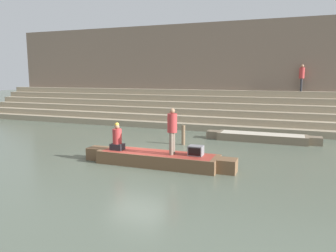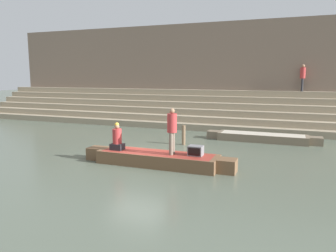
% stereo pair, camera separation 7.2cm
% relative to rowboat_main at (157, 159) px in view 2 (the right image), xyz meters
% --- Properties ---
extents(ground_plane, '(120.00, 120.00, 0.00)m').
position_rel_rowboat_main_xyz_m(ground_plane, '(-1.21, 0.81, -0.27)').
color(ground_plane, '#566051').
extents(ghat_steps, '(36.00, 4.22, 2.48)m').
position_rel_rowboat_main_xyz_m(ghat_steps, '(-1.21, 11.11, 0.62)').
color(ghat_steps, gray).
rests_on(ghat_steps, ground).
extents(back_wall, '(34.20, 1.28, 7.43)m').
position_rel_rowboat_main_xyz_m(back_wall, '(-1.21, 13.23, 3.41)').
color(back_wall, '#7F6B5B').
rests_on(back_wall, ground).
extents(rowboat_main, '(6.26, 1.37, 0.51)m').
position_rel_rowboat_main_xyz_m(rowboat_main, '(0.00, 0.00, 0.00)').
color(rowboat_main, brown).
rests_on(rowboat_main, ground).
extents(person_standing, '(0.37, 0.37, 1.80)m').
position_rel_rowboat_main_xyz_m(person_standing, '(0.65, -0.04, 1.28)').
color(person_standing, '#756656').
rests_on(person_standing, rowboat_main).
extents(person_rowing, '(0.52, 0.41, 1.13)m').
position_rel_rowboat_main_xyz_m(person_rowing, '(-1.74, -0.10, 0.69)').
color(person_rowing, '#28282D').
rests_on(person_rowing, rowboat_main).
extents(tv_set, '(0.55, 0.45, 0.38)m').
position_rel_rowboat_main_xyz_m(tv_set, '(1.55, 0.11, 0.43)').
color(tv_set, slate).
rests_on(tv_set, rowboat_main).
extents(moored_boat_shore, '(6.03, 1.20, 0.42)m').
position_rel_rowboat_main_xyz_m(moored_boat_shore, '(3.45, 6.49, -0.05)').
color(moored_boat_shore, '#756651').
rests_on(moored_boat_shore, ground).
extents(mooring_post, '(0.19, 0.19, 1.02)m').
position_rel_rowboat_main_xyz_m(mooring_post, '(-0.26, 4.10, 0.24)').
color(mooring_post, brown).
rests_on(mooring_post, ground).
extents(person_on_steps, '(0.34, 0.34, 1.80)m').
position_rel_rowboat_main_xyz_m(person_on_steps, '(5.40, 12.28, 3.25)').
color(person_on_steps, '#28282D').
rests_on(person_on_steps, ghat_steps).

